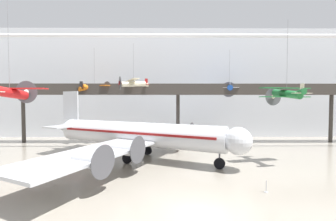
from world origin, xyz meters
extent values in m
plane|color=gray|center=(0.00, 0.00, 0.00)|extent=(260.00, 260.00, 0.00)
cube|color=silver|center=(0.00, 36.40, 12.19)|extent=(140.00, 3.00, 24.39)
cube|color=#38332D|center=(0.00, 27.37, 9.77)|extent=(110.00, 3.20, 0.90)
cube|color=#38332D|center=(0.00, 25.83, 10.77)|extent=(110.00, 0.12, 1.10)
cylinder|color=#38332D|center=(-30.25, 28.33, 4.66)|extent=(0.70, 0.70, 9.32)
cylinder|color=#38332D|center=(0.00, 28.33, 4.66)|extent=(0.70, 0.70, 9.32)
cylinder|color=#38332D|center=(30.25, 28.33, 4.66)|extent=(0.70, 0.70, 9.32)
cylinder|color=silver|center=(0.00, 20.98, 18.63)|extent=(120.00, 0.60, 0.60)
cylinder|color=silver|center=(-6.48, 15.51, 3.49)|extent=(23.93, 13.65, 3.24)
sphere|color=silver|center=(5.89, 9.63, 3.49)|extent=(3.18, 3.18, 3.18)
cone|color=silver|center=(-18.99, 21.47, 3.73)|extent=(5.09, 4.50, 2.98)
cube|color=maroon|center=(-6.48, 15.51, 3.81)|extent=(22.38, 12.96, 0.29)
cube|color=silver|center=(-1.57, 23.81, 2.76)|extent=(12.10, 16.90, 0.28)
cube|color=silver|center=(-9.82, 6.47, 2.76)|extent=(12.10, 16.90, 0.28)
cylinder|color=silver|center=(-1.50, 19.89, 2.81)|extent=(3.29, 2.65, 1.56)
cylinder|color=#4C4C51|center=(-0.06, 19.20, 2.81)|extent=(1.32, 2.70, 2.96)
cylinder|color=silver|center=(0.83, 24.79, 2.81)|extent=(3.29, 2.65, 1.56)
cylinder|color=#4C4C51|center=(2.27, 24.10, 2.81)|extent=(1.32, 2.70, 2.96)
cylinder|color=silver|center=(-6.74, 8.89, 2.81)|extent=(3.29, 2.65, 1.56)
cylinder|color=#4C4C51|center=(-5.30, 8.20, 2.81)|extent=(1.32, 2.70, 2.96)
cylinder|color=silver|center=(-9.07, 3.99, 2.81)|extent=(3.29, 2.65, 1.56)
cylinder|color=#4C4C51|center=(-7.63, 3.30, 2.81)|extent=(1.32, 2.70, 2.96)
cube|color=silver|center=(-17.82, 20.91, 7.38)|extent=(2.97, 1.55, 4.54)
cube|color=silver|center=(-17.53, 20.77, 4.13)|extent=(6.50, 8.98, 0.20)
cylinder|color=#4C4C51|center=(4.00, 10.52, 1.26)|extent=(0.20, 0.20, 1.21)
cylinder|color=black|center=(4.00, 10.52, 0.65)|extent=(1.34, 0.90, 1.30)
cylinder|color=#4C4C51|center=(-5.10, 17.73, 1.26)|extent=(0.20, 0.20, 1.21)
cylinder|color=black|center=(-5.10, 17.73, 0.65)|extent=(1.34, 0.90, 1.30)
cylinder|color=#4C4C51|center=(-7.33, 13.04, 1.26)|extent=(0.20, 0.20, 1.21)
cylinder|color=black|center=(-7.33, 13.04, 0.65)|extent=(1.34, 0.90, 1.30)
cylinder|color=#1E4CAD|center=(10.26, 28.99, 10.57)|extent=(2.59, 6.06, 1.27)
cone|color=white|center=(10.98, 32.01, 10.59)|extent=(1.31, 1.22, 1.11)
cylinder|color=#4C4C51|center=(11.04, 32.22, 10.59)|extent=(3.12, 0.79, 3.20)
cone|color=#1E4CAD|center=(9.58, 26.17, 10.55)|extent=(1.39, 1.80, 1.06)
cube|color=#1E4CAD|center=(10.34, 29.34, 10.20)|extent=(9.05, 3.51, 0.10)
cube|color=white|center=(9.49, 25.82, 11.31)|extent=(0.23, 0.72, 1.48)
cube|color=white|center=(9.49, 25.82, 10.57)|extent=(3.28, 1.45, 0.06)
cylinder|color=slate|center=(10.26, 28.99, 14.71)|extent=(0.04, 0.04, 7.05)
cylinder|color=beige|center=(-8.08, 24.26, 11.09)|extent=(4.35, 2.44, 1.10)
cone|color=maroon|center=(-10.17, 23.42, 11.21)|extent=(0.96, 1.01, 0.80)
cylinder|color=#4C4C51|center=(-10.31, 23.36, 11.22)|extent=(0.90, 2.16, 2.31)
cone|color=beige|center=(-6.14, 25.04, 10.99)|extent=(1.38, 1.15, 0.81)
cube|color=beige|center=(-8.33, 24.16, 11.81)|extent=(3.40, 6.41, 0.10)
cube|color=beige|center=(-8.33, 24.16, 10.74)|extent=(3.40, 6.41, 0.10)
cube|color=maroon|center=(-5.90, 25.14, 11.63)|extent=(0.51, 0.25, 1.07)
cube|color=maroon|center=(-5.90, 25.14, 11.09)|extent=(1.35, 2.34, 0.06)
cylinder|color=slate|center=(-8.08, 24.26, 14.90)|extent=(0.04, 0.04, 6.72)
cylinder|color=#1E6B33|center=(12.87, 12.53, 8.93)|extent=(1.82, 4.62, 1.43)
cone|color=beige|center=(12.39, 14.82, 8.66)|extent=(0.96, 0.89, 0.83)
cylinder|color=#4C4C51|center=(12.36, 14.98, 8.64)|extent=(2.36, 0.53, 2.40)
cone|color=#1E6B33|center=(13.31, 10.40, 9.19)|extent=(1.03, 1.41, 0.92)
cube|color=#1E6B33|center=(12.81, 12.80, 9.67)|extent=(6.81, 2.43, 0.10)
cube|color=#1E6B33|center=(12.81, 12.80, 8.56)|extent=(6.81, 2.43, 0.10)
cube|color=beige|center=(13.36, 10.14, 9.49)|extent=(0.17, 0.54, 1.11)
cube|color=beige|center=(13.36, 10.14, 8.93)|extent=(2.46, 1.02, 0.06)
cylinder|color=slate|center=(12.87, 12.53, 13.77)|extent=(0.04, 0.04, 8.75)
cylinder|color=red|center=(-17.56, 6.38, 8.80)|extent=(1.03, 4.57, 1.28)
cone|color=silver|center=(-17.51, 8.74, 8.98)|extent=(0.85, 0.76, 0.84)
cylinder|color=#4C4C51|center=(-17.51, 8.90, 9.00)|extent=(2.42, 0.09, 2.42)
cube|color=red|center=(-17.55, 6.66, 9.24)|extent=(6.81, 1.24, 0.10)
cylinder|color=slate|center=(-17.56, 6.38, 13.70)|extent=(0.04, 0.04, 8.88)
cylinder|color=orange|center=(-15.96, 27.34, 10.44)|extent=(4.03, 4.50, 1.52)
cone|color=black|center=(-14.29, 29.32, 10.70)|extent=(1.23, 1.22, 0.92)
cylinder|color=#4C4C51|center=(-14.17, 29.45, 10.72)|extent=(2.06, 1.75, 2.66)
cone|color=orange|center=(-17.52, 25.49, 10.19)|extent=(1.57, 1.64, 1.00)
cube|color=orange|center=(-15.77, 27.57, 10.92)|extent=(6.49, 5.75, 0.10)
cube|color=black|center=(-17.72, 25.26, 11.05)|extent=(0.44, 0.50, 1.23)
cube|color=black|center=(-17.72, 25.26, 10.44)|extent=(2.42, 2.18, 0.06)
cylinder|color=slate|center=(-15.96, 27.34, 14.59)|extent=(0.04, 0.04, 7.27)
cylinder|color=#B2B5BA|center=(6.48, 3.67, 0.02)|extent=(0.36, 0.36, 0.04)
cylinder|color=#B2B5BA|center=(6.48, 3.67, 0.52)|extent=(0.07, 0.07, 0.95)
sphere|color=#B2B5BA|center=(6.48, 3.67, 1.03)|extent=(0.10, 0.10, 0.10)
camera|label=1|loc=(-2.26, -15.63, 7.90)|focal=24.00mm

